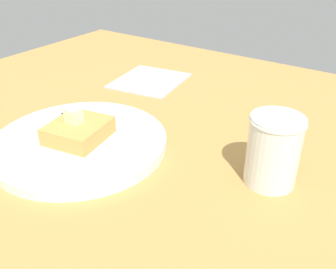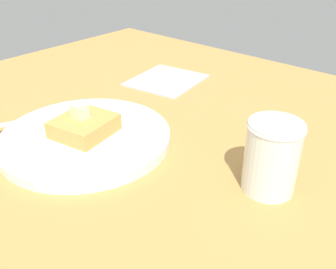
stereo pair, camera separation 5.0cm
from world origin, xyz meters
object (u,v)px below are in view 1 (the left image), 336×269
Objects in this scene: syrup_jar at (273,152)px; napkin at (150,81)px; plate at (80,142)px; fork at (42,122)px.

napkin is (33.58, -19.18, -4.24)cm from syrup_jar.
plate is 28.06cm from napkin.
fork reaches higher than napkin.
fork is (8.45, -0.16, 0.83)cm from plate.
plate is 1.66× the size of fork.
fork is 1.04× the size of napkin.
syrup_jar is (-26.04, -7.84, 3.49)cm from plate.
syrup_jar is (-34.49, -7.68, 2.67)cm from fork.
fork is 26.93cm from napkin.
napkin is (-0.91, -26.86, -1.58)cm from fork.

